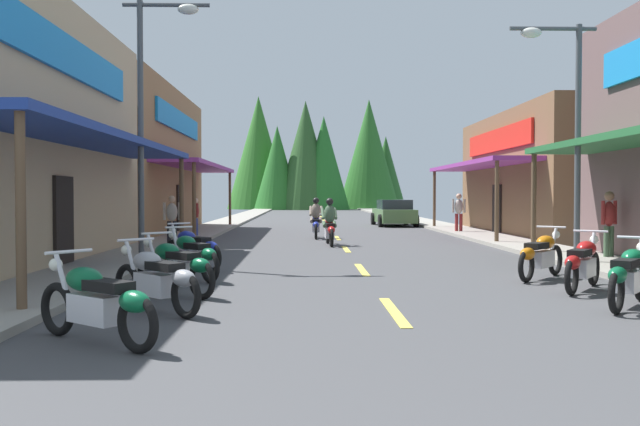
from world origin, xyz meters
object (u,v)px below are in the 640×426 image
object	(u,v)px
rider_cruising_lead	(330,226)
pedestrian_waiting	(196,215)
motorcycle_parked_right_2	(629,275)
parked_car_curbside	(394,213)
streetlamp_right	(565,107)
pedestrian_browsing	(172,217)
motorcycle_parked_right_4	(541,255)
motorcycle_parked_left_3	(191,255)
motorcycle_parked_left_2	(175,266)
motorcycle_parked_left_4	(193,248)
streetlamp_left	(153,94)
motorcycle_parked_right_3	(583,263)
pedestrian_by_shop	(459,210)
motorcycle_parked_left_1	(156,278)
rider_cruising_trailing	(316,221)
motorcycle_parked_left_0	(97,301)
pedestrian_strolling	(609,221)

from	to	relation	value
rider_cruising_lead	pedestrian_waiting	bearing A→B (deg)	52.27
motorcycle_parked_right_2	parked_car_curbside	size ratio (longest dim) A/B	0.40
parked_car_curbside	streetlamp_right	bearing A→B (deg)	-177.93
motorcycle_parked_right_2	pedestrian_browsing	bearing A→B (deg)	76.81
motorcycle_parked_right_4	motorcycle_parked_left_3	distance (m)	6.95
motorcycle_parked_left_2	motorcycle_parked_left_4	world-z (taller)	same
streetlamp_left	motorcycle_parked_right_2	bearing A→B (deg)	-35.95
motorcycle_parked_right_4	pedestrian_waiting	distance (m)	15.21
motorcycle_parked_right_3	motorcycle_parked_right_2	bearing A→B (deg)	-144.79
pedestrian_by_shop	pedestrian_waiting	xyz separation A→B (m)	(-10.75, -2.83, -0.11)
motorcycle_parked_left_1	motorcycle_parked_right_4	bearing A→B (deg)	-107.28
motorcycle_parked_left_1	rider_cruising_lead	bearing A→B (deg)	-58.44
motorcycle_parked_left_2	rider_cruising_trailing	size ratio (longest dim) A/B	0.75
motorcycle_parked_left_1	rider_cruising_lead	size ratio (longest dim) A/B	0.74
motorcycle_parked_left_0	motorcycle_parked_left_4	distance (m)	7.50
streetlamp_right	pedestrian_by_shop	distance (m)	13.07
motorcycle_parked_left_2	parked_car_curbside	bearing A→B (deg)	-62.03
pedestrian_strolling	parked_car_curbside	distance (m)	19.32
motorcycle_parked_right_2	motorcycle_parked_left_3	bearing A→B (deg)	103.15
pedestrian_strolling	motorcycle_parked_right_2	bearing A→B (deg)	-52.12
pedestrian_browsing	motorcycle_parked_left_4	bearing A→B (deg)	-7.50
motorcycle_parked_right_2	pedestrian_by_shop	bearing A→B (deg)	33.54
streetlamp_left	streetlamp_right	bearing A→B (deg)	-1.95
motorcycle_parked_right_3	motorcycle_parked_left_2	distance (m)	7.05
motorcycle_parked_left_2	parked_car_curbside	xyz separation A→B (m)	(6.99, 24.51, 0.20)
motorcycle_parked_right_2	pedestrian_strolling	size ratio (longest dim) A/B	0.98
streetlamp_left	motorcycle_parked_left_1	world-z (taller)	streetlamp_left
motorcycle_parked_left_3	motorcycle_parked_right_3	bearing A→B (deg)	-141.15
streetlamp_left	pedestrian_waiting	size ratio (longest dim) A/B	4.00
streetlamp_right	motorcycle_parked_left_0	size ratio (longest dim) A/B	3.25
motorcycle_parked_right_4	motorcycle_parked_left_0	distance (m)	9.02
motorcycle_parked_left_1	pedestrian_browsing	size ratio (longest dim) A/B	0.96
motorcycle_parked_left_3	motorcycle_parked_left_4	xyz separation A→B (m)	(-0.28, 1.79, 0.00)
motorcycle_parked_left_3	motorcycle_parked_left_4	distance (m)	1.81
motorcycle_parked_left_0	motorcycle_parked_left_4	world-z (taller)	same
motorcycle_parked_right_4	motorcycle_parked_right_2	bearing A→B (deg)	-136.72
motorcycle_parked_right_2	motorcycle_parked_left_1	distance (m)	6.96
motorcycle_parked_left_1	motorcycle_parked_left_4	xyz separation A→B (m)	(-0.39, 5.47, 0.00)
motorcycle_parked_right_3	pedestrian_by_shop	bearing A→B (deg)	30.71
motorcycle_parked_left_0	rider_cruising_lead	xyz separation A→B (m)	(3.17, 14.49, 0.17)
motorcycle_parked_left_3	parked_car_curbside	distance (m)	23.56
motorcycle_parked_left_0	motorcycle_parked_left_4	xyz separation A→B (m)	(-0.18, 7.50, 0.00)
rider_cruising_lead	rider_cruising_trailing	xyz separation A→B (m)	(-0.38, 3.61, 0.00)
motorcycle_parked_right_3	motorcycle_parked_left_4	world-z (taller)	same
rider_cruising_lead	pedestrian_waiting	size ratio (longest dim) A/B	1.37
motorcycle_parked_right_3	motorcycle_parked_left_3	xyz separation A→B (m)	(-7.11, 1.68, 0.00)
pedestrian_waiting	rider_cruising_lead	bearing A→B (deg)	-60.48
motorcycle_parked_right_3	motorcycle_parked_left_2	world-z (taller)	same
motorcycle_parked_right_2	pedestrian_by_shop	world-z (taller)	pedestrian_by_shop
rider_cruising_lead	pedestrian_browsing	distance (m)	5.12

